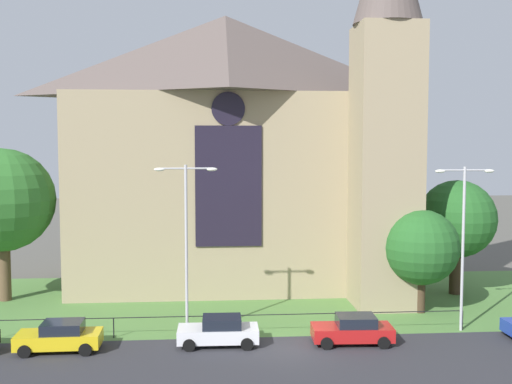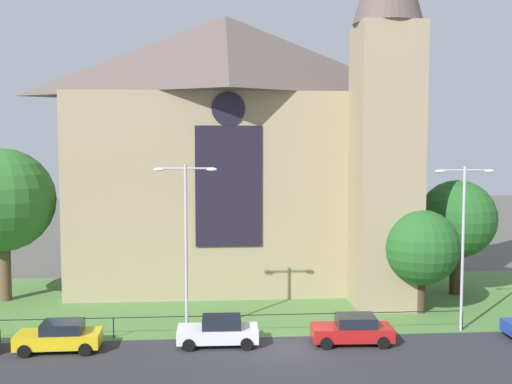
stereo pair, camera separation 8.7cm
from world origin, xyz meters
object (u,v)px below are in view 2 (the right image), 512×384
at_px(tree_right_near, 421,248).
at_px(streetlamp_far, 463,229).
at_px(tree_left_far, 3,200).
at_px(parked_car_white, 219,331).
at_px(parked_car_yellow, 60,336).
at_px(church_building, 237,147).
at_px(tree_right_far, 457,220).
at_px(streetlamp_near, 186,230).
at_px(parked_car_red, 353,330).

relative_size(tree_right_near, streetlamp_far, 0.70).
distance_m(tree_left_far, parked_car_white, 18.59).
relative_size(streetlamp_far, parked_car_white, 2.19).
distance_m(parked_car_yellow, parked_car_white, 8.09).
height_order(church_building, parked_car_yellow, church_building).
relative_size(church_building, tree_right_far, 3.25).
relative_size(streetlamp_near, parked_car_yellow, 2.22).
bearing_deg(parked_car_red, tree_right_near, -132.36).
relative_size(tree_right_near, parked_car_white, 1.53).
xyz_separation_m(streetlamp_near, streetlamp_far, (15.37, 0.00, -0.08)).
height_order(streetlamp_far, parked_car_red, streetlamp_far).
relative_size(tree_right_far, tree_left_far, 0.78).
distance_m(streetlamp_far, parked_car_white, 14.64).
xyz_separation_m(tree_right_near, parked_car_yellow, (-20.72, -5.65, -3.35)).
distance_m(church_building, tree_right_far, 16.63).
relative_size(tree_right_far, parked_car_white, 1.89).
relative_size(tree_left_far, streetlamp_far, 1.11).
relative_size(parked_car_yellow, parked_car_red, 0.99).
distance_m(tree_right_far, parked_car_yellow, 27.19).
distance_m(church_building, parked_car_white, 17.48).
height_order(tree_right_far, parked_car_yellow, tree_right_far).
height_order(streetlamp_near, parked_car_white, streetlamp_near).
height_order(parked_car_yellow, parked_car_red, same).
bearing_deg(streetlamp_near, streetlamp_far, 0.00).
bearing_deg(parked_car_red, church_building, -67.46).
distance_m(church_building, tree_right_near, 15.65).
bearing_deg(parked_car_white, church_building, -95.25).
relative_size(tree_left_far, parked_car_red, 2.39).
relative_size(tree_right_near, parked_car_yellow, 1.53).
distance_m(tree_right_near, parked_car_white, 14.13).
bearing_deg(streetlamp_far, tree_right_far, 69.80).
bearing_deg(parked_car_red, streetlamp_far, -162.26).
bearing_deg(parked_car_yellow, tree_left_far, -61.10).
bearing_deg(parked_car_yellow, streetlamp_near, -164.81).
bearing_deg(parked_car_yellow, parked_car_white, -178.79).
height_order(tree_right_far, parked_car_red, tree_right_far).
bearing_deg(tree_right_near, streetlamp_far, -75.00).
xyz_separation_m(tree_right_far, parked_car_white, (-16.73, -9.89, -4.50)).
distance_m(parked_car_white, parked_car_red, 7.05).
height_order(church_building, streetlamp_far, church_building).
height_order(church_building, tree_right_far, church_building).
distance_m(streetlamp_near, streetlamp_far, 15.38).
xyz_separation_m(tree_right_near, parked_car_red, (-5.59, -5.65, -3.35)).
xyz_separation_m(tree_left_far, parked_car_yellow, (6.10, -10.70, -6.00)).
distance_m(tree_left_far, parked_car_yellow, 13.70).
relative_size(parked_car_yellow, parked_car_white, 1.00).
distance_m(streetlamp_near, parked_car_yellow, 8.38).
bearing_deg(church_building, parked_car_red, -69.83).
bearing_deg(tree_left_far, streetlamp_near, -35.44).
bearing_deg(tree_left_far, parked_car_yellow, -60.30).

